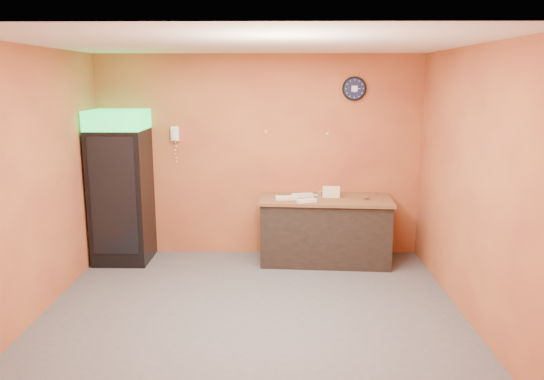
{
  "coord_description": "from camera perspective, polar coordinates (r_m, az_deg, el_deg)",
  "views": [
    {
      "loc": [
        0.29,
        -5.34,
        2.46
      ],
      "look_at": [
        0.2,
        0.6,
        1.21
      ],
      "focal_mm": 35.0,
      "sensor_mm": 36.0,
      "label": 1
    }
  ],
  "objects": [
    {
      "name": "butcher_paper",
      "position": [
        7.17,
        5.83,
        -0.99
      ],
      "size": [
        1.81,
        0.95,
        0.04
      ],
      "primitive_type": "cube",
      "rotation": [
        0.0,
        0.0,
        -0.07
      ],
      "color": "brown",
      "rests_on": "prep_counter"
    },
    {
      "name": "floor",
      "position": [
        5.89,
        -2.12,
        -12.86
      ],
      "size": [
        4.5,
        4.5,
        0.0
      ],
      "primitive_type": "plane",
      "color": "#47474C",
      "rests_on": "ground"
    },
    {
      "name": "right_wall",
      "position": [
        5.79,
        20.62,
        0.54
      ],
      "size": [
        0.02,
        4.0,
        2.8
      ],
      "primitive_type": "cube",
      "color": "#BF6C36",
      "rests_on": "floor"
    },
    {
      "name": "wrapped_sandwich_left",
      "position": [
        7.03,
        1.58,
        -0.84
      ],
      "size": [
        0.3,
        0.15,
        0.04
      ],
      "primitive_type": "cube",
      "rotation": [
        0.0,
        0.0,
        0.11
      ],
      "color": "silver",
      "rests_on": "butcher_paper"
    },
    {
      "name": "kitchen_tool",
      "position": [
        7.26,
        5.14,
        -0.39
      ],
      "size": [
        0.07,
        0.07,
        0.07
      ],
      "primitive_type": "cylinder",
      "color": "silver",
      "rests_on": "butcher_paper"
    },
    {
      "name": "ceiling",
      "position": [
        5.36,
        -2.36,
        15.49
      ],
      "size": [
        4.5,
        4.0,
        0.02
      ],
      "primitive_type": "cube",
      "color": "white",
      "rests_on": "back_wall"
    },
    {
      "name": "wall_phone",
      "position": [
        7.46,
        -10.39,
        5.98
      ],
      "size": [
        0.11,
        0.1,
        0.2
      ],
      "color": "white",
      "rests_on": "back_wall"
    },
    {
      "name": "wall_clock",
      "position": [
        7.38,
        8.84,
        10.72
      ],
      "size": [
        0.33,
        0.06,
        0.33
      ],
      "color": "black",
      "rests_on": "back_wall"
    },
    {
      "name": "beverage_cooler",
      "position": [
        7.41,
        -15.98,
        0.08
      ],
      "size": [
        0.73,
        0.74,
        2.06
      ],
      "rotation": [
        0.0,
        0.0,
        -0.01
      ],
      "color": "black",
      "rests_on": "floor"
    },
    {
      "name": "wrapped_sandwich_mid",
      "position": [
        6.9,
        3.73,
        -1.14
      ],
      "size": [
        0.27,
        0.17,
        0.04
      ],
      "primitive_type": "cube",
      "rotation": [
        0.0,
        0.0,
        0.3
      ],
      "color": "silver",
      "rests_on": "butcher_paper"
    },
    {
      "name": "back_wall",
      "position": [
        7.42,
        -1.43,
        3.64
      ],
      "size": [
        4.5,
        0.02,
        2.8
      ],
      "primitive_type": "cube",
      "color": "#BF6C36",
      "rests_on": "floor"
    },
    {
      "name": "left_wall",
      "position": [
        6.01,
        -24.2,
        0.64
      ],
      "size": [
        0.02,
        4.0,
        2.8
      ],
      "primitive_type": "cube",
      "color": "#BF6C36",
      "rests_on": "floor"
    },
    {
      "name": "sub_roll_stack",
      "position": [
        7.19,
        6.38,
        -0.21
      ],
      "size": [
        0.24,
        0.09,
        0.15
      ],
      "rotation": [
        0.0,
        0.0,
        -0.06
      ],
      "color": "#F5E6BE",
      "rests_on": "butcher_paper"
    },
    {
      "name": "prep_counter",
      "position": [
        7.28,
        5.75,
        -4.43
      ],
      "size": [
        1.76,
        0.87,
        0.85
      ],
      "primitive_type": "cube",
      "rotation": [
        0.0,
        0.0,
        -0.07
      ],
      "color": "black",
      "rests_on": "floor"
    },
    {
      "name": "wrapped_sandwich_right",
      "position": [
        7.2,
        3.28,
        -0.57
      ],
      "size": [
        0.31,
        0.17,
        0.04
      ],
      "primitive_type": "cube",
      "rotation": [
        0.0,
        0.0,
        0.2
      ],
      "color": "silver",
      "rests_on": "butcher_paper"
    }
  ]
}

